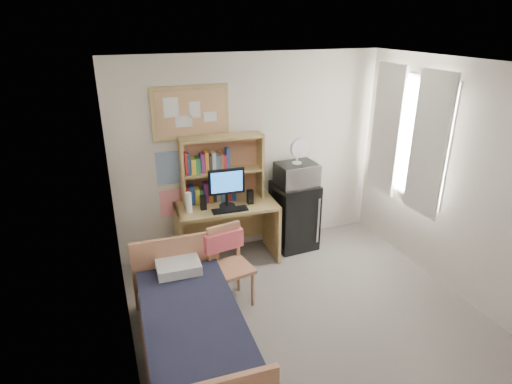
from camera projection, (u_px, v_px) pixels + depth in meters
name	position (u px, v px, depth m)	size (l,w,h in m)	color
floor	(323.00, 337.00, 4.31)	(3.60, 4.20, 0.02)	gray
ceiling	(343.00, 70.00, 3.32)	(3.60, 4.20, 0.02)	white
wall_back	(251.00, 155.00, 5.63)	(3.60, 0.04, 2.60)	silver
wall_left	(123.00, 257.00, 3.23)	(0.04, 4.20, 2.60)	silver
wall_right	(485.00, 193.00, 4.40)	(0.04, 4.20, 2.60)	silver
window_unit	(408.00, 137.00, 5.31)	(0.10, 1.40, 1.70)	white
curtain_left	(429.00, 146.00, 4.96)	(0.04, 0.55, 1.70)	silver
curtain_right	(386.00, 130.00, 5.65)	(0.04, 0.55, 1.70)	silver
bulletin_board	(191.00, 112.00, 5.13)	(0.94, 0.03, 0.64)	tan
poster_wave	(168.00, 168.00, 5.29)	(0.30, 0.01, 0.42)	#285CA2
poster_japan	(171.00, 203.00, 5.46)	(0.28, 0.01, 0.36)	#F02A3B
desk	(227.00, 232.00, 5.53)	(1.27, 0.64, 0.79)	tan
desk_chair	(232.00, 268.00, 4.66)	(0.45, 0.45, 0.90)	tan
mini_fridge	(294.00, 215.00, 5.87)	(0.54, 0.54, 0.92)	black
bed	(194.00, 337.00, 3.93)	(0.91, 1.81, 0.50)	black
hutch	(222.00, 169.00, 5.35)	(1.03, 0.26, 0.85)	tan
monitor	(227.00, 188.00, 5.24)	(0.45, 0.04, 0.48)	black
keyboard	(230.00, 210.00, 5.20)	(0.44, 0.14, 0.02)	black
speaker_left	(203.00, 203.00, 5.21)	(0.07, 0.07, 0.18)	black
speaker_right	(250.00, 197.00, 5.38)	(0.07, 0.07, 0.18)	black
water_bottle	(189.00, 203.00, 5.11)	(0.07, 0.07, 0.26)	white
hoodie	(223.00, 240.00, 4.72)	(0.45, 0.14, 0.21)	#E55764
microwave	(296.00, 174.00, 5.62)	(0.51, 0.39, 0.30)	#B5B5BA
desk_fan	(297.00, 152.00, 5.51)	(0.25, 0.25, 0.31)	white
pillow	(179.00, 267.00, 4.47)	(0.45, 0.32, 0.11)	white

